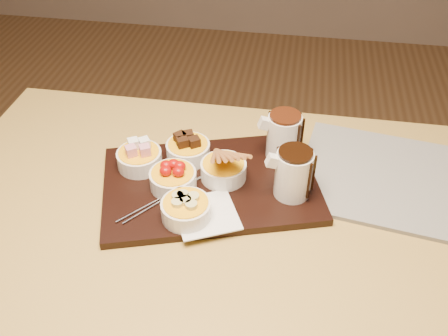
% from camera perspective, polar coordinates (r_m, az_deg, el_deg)
% --- Properties ---
extents(dining_table, '(1.20, 0.80, 0.75)m').
position_cam_1_polar(dining_table, '(1.12, -1.81, -8.41)').
color(dining_table, '#AF8D41').
rests_on(dining_table, ground).
extents(serving_board, '(0.53, 0.42, 0.02)m').
position_cam_1_polar(serving_board, '(1.09, -1.56, -1.89)').
color(serving_board, black).
rests_on(serving_board, dining_table).
extents(napkin, '(0.16, 0.16, 0.00)m').
position_cam_1_polar(napkin, '(1.01, -2.03, -5.30)').
color(napkin, white).
rests_on(napkin, serving_board).
extents(bowl_marshmallows, '(0.10, 0.10, 0.04)m').
position_cam_1_polar(bowl_marshmallows, '(1.13, -9.62, 1.01)').
color(bowl_marshmallows, white).
rests_on(bowl_marshmallows, serving_board).
extents(bowl_cake, '(0.10, 0.10, 0.04)m').
position_cam_1_polar(bowl_cake, '(1.14, -4.11, 1.97)').
color(bowl_cake, white).
rests_on(bowl_cake, serving_board).
extents(bowl_strawberries, '(0.10, 0.10, 0.04)m').
position_cam_1_polar(bowl_strawberries, '(1.06, -5.83, -1.33)').
color(bowl_strawberries, white).
rests_on(bowl_strawberries, serving_board).
extents(bowl_biscotti, '(0.10, 0.10, 0.04)m').
position_cam_1_polar(bowl_biscotti, '(1.08, -0.07, -0.29)').
color(bowl_biscotti, white).
rests_on(bowl_biscotti, serving_board).
extents(bowl_bananas, '(0.10, 0.10, 0.04)m').
position_cam_1_polar(bowl_bananas, '(0.99, -4.35, -4.80)').
color(bowl_bananas, white).
rests_on(bowl_bananas, serving_board).
extents(pitcher_dark_chocolate, '(0.10, 0.10, 0.10)m').
position_cam_1_polar(pitcher_dark_chocolate, '(1.03, 7.92, -0.69)').
color(pitcher_dark_chocolate, silver).
rests_on(pitcher_dark_chocolate, serving_board).
extents(pitcher_milk_chocolate, '(0.10, 0.10, 0.10)m').
position_cam_1_polar(pitcher_milk_chocolate, '(1.13, 6.82, 3.60)').
color(pitcher_milk_chocolate, silver).
rests_on(pitcher_milk_chocolate, serving_board).
extents(fondue_skewers, '(0.22, 0.19, 0.01)m').
position_cam_1_polar(fondue_skewers, '(1.06, -6.24, -2.89)').
color(fondue_skewers, silver).
rests_on(fondue_skewers, serving_board).
extents(newspaper, '(0.45, 0.38, 0.01)m').
position_cam_1_polar(newspaper, '(1.17, 18.67, -1.19)').
color(newspaper, beige).
rests_on(newspaper, dining_table).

